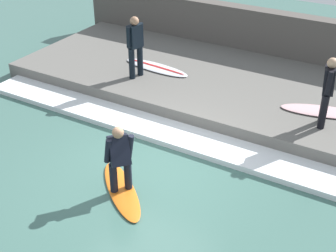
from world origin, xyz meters
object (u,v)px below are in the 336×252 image
(surfboard_waiting_near, at_px, (156,67))
(surfer_waiting_far, at_px, (328,88))
(surfer_riding, at_px, (119,156))
(surfer_waiting_near, at_px, (135,44))
(surfboard_riding, at_px, (122,190))
(surfboard_waiting_far, at_px, (323,111))

(surfboard_waiting_near, xyz_separation_m, surfer_waiting_far, (-0.80, -4.81, 0.87))
(surfboard_waiting_near, bearing_deg, surfer_riding, -156.39)
(surfer_waiting_near, height_order, surfer_waiting_far, surfer_waiting_near)
(surfboard_riding, relative_size, surfer_waiting_near, 1.09)
(surfboard_waiting_far, bearing_deg, surfer_waiting_near, 96.10)
(surfer_riding, distance_m, surfboard_waiting_far, 5.17)
(surfboard_waiting_near, relative_size, surfboard_waiting_far, 1.04)
(surfer_riding, height_order, surfer_waiting_near, surfer_waiting_near)
(surfer_waiting_far, xyz_separation_m, surfboard_waiting_far, (0.59, 0.10, -0.87))
(surfer_waiting_near, distance_m, surfer_waiting_far, 5.00)
(surfer_waiting_near, bearing_deg, surfboard_waiting_near, -14.53)
(surfboard_waiting_near, bearing_deg, surfboard_riding, -156.39)
(surfer_waiting_far, distance_m, surfboard_waiting_far, 1.06)
(surfer_riding, bearing_deg, surfer_waiting_far, -36.49)
(surfer_waiting_near, relative_size, surfboard_waiting_near, 0.78)
(surfer_riding, bearing_deg, surfboard_waiting_far, -31.70)
(surfboard_waiting_near, relative_size, surfer_waiting_far, 1.33)
(surfer_waiting_far, relative_size, surfboard_waiting_far, 0.79)
(surfboard_waiting_near, bearing_deg, surfer_waiting_far, -99.41)
(surfer_waiting_near, relative_size, surfer_waiting_far, 1.04)
(surfboard_riding, distance_m, surfboard_waiting_far, 5.17)
(surfer_riding, xyz_separation_m, surfboard_waiting_near, (4.59, 2.01, -0.40))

